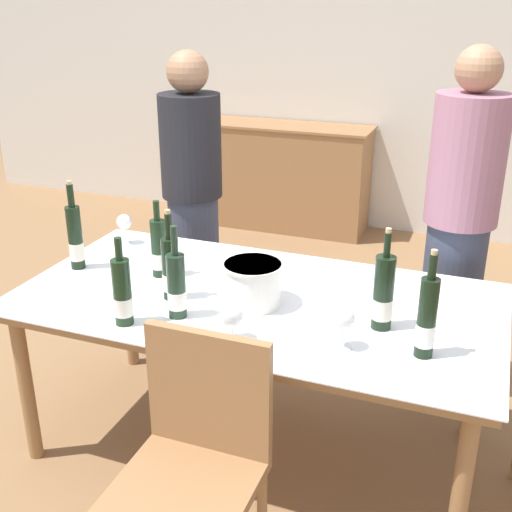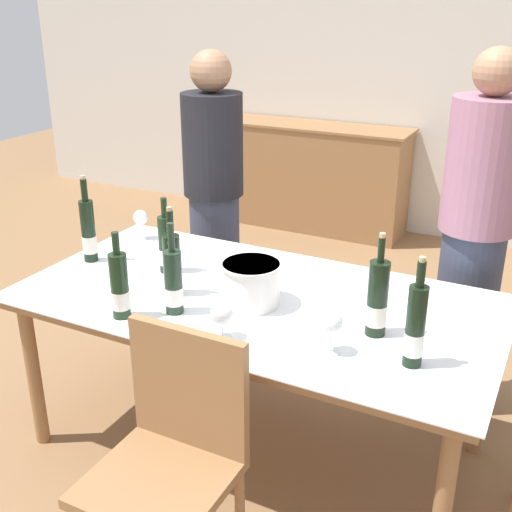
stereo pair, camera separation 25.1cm
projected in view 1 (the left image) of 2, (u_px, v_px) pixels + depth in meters
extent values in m
plane|color=olive|center=(256.00, 444.00, 2.86)|extent=(12.00, 12.00, 0.00)
cube|color=silver|center=(397.00, 58.00, 5.00)|extent=(8.00, 0.10, 2.80)
cube|color=#996B42|center=(275.00, 177.00, 5.42)|extent=(1.56, 0.44, 0.86)
cube|color=#996B42|center=(275.00, 125.00, 5.25)|extent=(1.60, 0.46, 0.02)
cylinder|color=#996B42|center=(26.00, 388.00, 2.67)|extent=(0.06, 0.06, 0.69)
cylinder|color=#996B42|center=(460.00, 496.00, 2.09)|extent=(0.06, 0.06, 0.69)
cylinder|color=#996B42|center=(129.00, 306.00, 3.37)|extent=(0.06, 0.06, 0.69)
cylinder|color=#996B42|center=(475.00, 370.00, 2.80)|extent=(0.06, 0.06, 0.69)
cube|color=#996B42|center=(256.00, 303.00, 2.59)|extent=(1.90, 0.97, 0.04)
cube|color=white|center=(256.00, 298.00, 2.59)|extent=(1.93, 1.00, 0.01)
cylinder|color=white|center=(253.00, 284.00, 2.50)|extent=(0.22, 0.22, 0.17)
cylinder|color=white|center=(253.00, 265.00, 2.47)|extent=(0.24, 0.24, 0.01)
cylinder|color=black|center=(122.00, 292.00, 2.33)|extent=(0.07, 0.07, 0.25)
cylinder|color=white|center=(123.00, 306.00, 2.36)|extent=(0.07, 0.07, 0.07)
cylinder|color=black|center=(118.00, 249.00, 2.27)|extent=(0.03, 0.03, 0.09)
cylinder|color=black|center=(383.00, 293.00, 2.30)|extent=(0.07, 0.07, 0.28)
cylinder|color=silver|center=(382.00, 308.00, 2.32)|extent=(0.08, 0.08, 0.08)
cylinder|color=black|center=(387.00, 245.00, 2.23)|extent=(0.02, 0.02, 0.09)
cylinder|color=tan|center=(389.00, 230.00, 2.21)|extent=(0.02, 0.02, 0.02)
cylinder|color=black|center=(75.00, 238.00, 2.81)|extent=(0.06, 0.06, 0.28)
cylinder|color=silver|center=(76.00, 251.00, 2.83)|extent=(0.06, 0.06, 0.08)
cylinder|color=black|center=(70.00, 196.00, 2.73)|extent=(0.03, 0.03, 0.10)
cylinder|color=tan|center=(69.00, 183.00, 2.71)|extent=(0.02, 0.02, 0.02)
cylinder|color=#1E3323|center=(177.00, 286.00, 2.39)|extent=(0.07, 0.07, 0.25)
cylinder|color=white|center=(177.00, 299.00, 2.41)|extent=(0.07, 0.07, 0.07)
cylinder|color=#1E3323|center=(174.00, 241.00, 2.32)|extent=(0.02, 0.02, 0.11)
cylinder|color=black|center=(171.00, 269.00, 2.53)|extent=(0.07, 0.07, 0.25)
cylinder|color=white|center=(171.00, 281.00, 2.56)|extent=(0.07, 0.07, 0.07)
cylinder|color=black|center=(168.00, 226.00, 2.47)|extent=(0.03, 0.03, 0.10)
cylinder|color=tan|center=(168.00, 212.00, 2.44)|extent=(0.02, 0.02, 0.02)
cylinder|color=black|center=(159.00, 248.00, 2.74)|extent=(0.07, 0.07, 0.25)
cylinder|color=white|center=(159.00, 260.00, 2.76)|extent=(0.07, 0.07, 0.07)
cylinder|color=black|center=(156.00, 211.00, 2.67)|extent=(0.03, 0.03, 0.09)
cylinder|color=black|center=(427.00, 318.00, 2.12)|extent=(0.06, 0.06, 0.28)
cylinder|color=white|center=(425.00, 335.00, 2.14)|extent=(0.07, 0.07, 0.08)
cylinder|color=black|center=(433.00, 267.00, 2.05)|extent=(0.03, 0.03, 0.09)
cylinder|color=tan|center=(434.00, 252.00, 2.03)|extent=(0.02, 0.02, 0.02)
cylinder|color=white|center=(342.00, 347.00, 2.22)|extent=(0.07, 0.07, 0.00)
cylinder|color=white|center=(342.00, 336.00, 2.20)|extent=(0.01, 0.01, 0.08)
sphere|color=white|center=(343.00, 318.00, 2.17)|extent=(0.08, 0.08, 0.08)
cylinder|color=white|center=(126.00, 243.00, 3.14)|extent=(0.06, 0.06, 0.00)
cylinder|color=white|center=(125.00, 235.00, 3.12)|extent=(0.01, 0.01, 0.08)
sphere|color=white|center=(124.00, 222.00, 3.10)|extent=(0.07, 0.07, 0.07)
cylinder|color=white|center=(232.00, 339.00, 2.27)|extent=(0.07, 0.07, 0.00)
cylinder|color=white|center=(232.00, 331.00, 2.26)|extent=(0.01, 0.01, 0.06)
sphere|color=white|center=(232.00, 315.00, 2.23)|extent=(0.08, 0.08, 0.08)
cylinder|color=#996B42|center=(164.00, 494.00, 2.27)|extent=(0.03, 0.03, 0.45)
cube|color=#996B42|center=(184.00, 489.00, 1.95)|extent=(0.42, 0.42, 0.04)
cube|color=#996B42|center=(209.00, 391.00, 2.03)|extent=(0.42, 0.04, 0.42)
cylinder|color=#383F56|center=(195.00, 265.00, 3.68)|extent=(0.28, 0.28, 0.84)
cylinder|color=black|center=(190.00, 146.00, 3.42)|extent=(0.33, 0.33, 0.55)
sphere|color=#A37556|center=(188.00, 72.00, 3.27)|extent=(0.22, 0.22, 0.22)
cylinder|color=#383F56|center=(448.00, 309.00, 3.10)|extent=(0.28, 0.28, 0.90)
cylinder|color=#9E667A|center=(467.00, 160.00, 2.82)|extent=(0.33, 0.33, 0.58)
sphere|color=#A37556|center=(479.00, 69.00, 2.68)|extent=(0.20, 0.20, 0.20)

